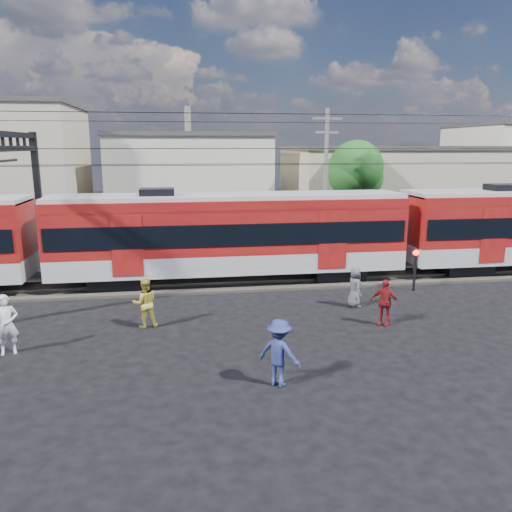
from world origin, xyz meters
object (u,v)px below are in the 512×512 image
(commuter_train, at_px, (234,233))
(pedestrian_a, at_px, (6,325))
(pedestrian_c, at_px, (279,353))
(crossing_signal, at_px, (415,262))

(commuter_train, distance_m, pedestrian_a, 10.68)
(pedestrian_c, bearing_deg, crossing_signal, -96.45)
(pedestrian_c, xyz_separation_m, crossing_signal, (7.68, 7.91, 0.40))
(pedestrian_c, bearing_deg, pedestrian_a, 15.00)
(commuter_train, distance_m, pedestrian_c, 10.53)
(pedestrian_c, height_order, crossing_signal, crossing_signal)
(commuter_train, bearing_deg, pedestrian_a, -137.63)
(pedestrian_c, distance_m, crossing_signal, 11.03)
(pedestrian_a, distance_m, pedestrian_c, 8.56)
(commuter_train, relative_size, pedestrian_c, 27.08)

